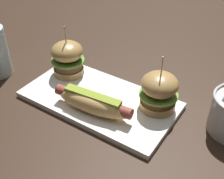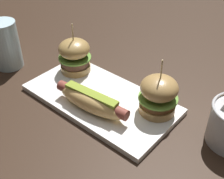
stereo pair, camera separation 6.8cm
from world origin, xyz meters
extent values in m
plane|color=black|center=(0.00, 0.00, 0.00)|extent=(3.00, 3.00, 0.00)
cube|color=white|center=(0.00, 0.00, 0.01)|extent=(0.37, 0.19, 0.01)
ellipsoid|color=#DFB167|center=(0.02, -0.05, 0.04)|extent=(0.19, 0.07, 0.05)
cylinder|color=brown|center=(0.02, -0.05, 0.04)|extent=(0.19, 0.04, 0.02)
cube|color=olive|center=(0.02, -0.05, 0.06)|extent=(0.14, 0.03, 0.01)
cylinder|color=#9F7C45|center=(-0.13, 0.04, 0.02)|extent=(0.08, 0.08, 0.02)
cylinder|color=brown|center=(-0.13, 0.04, 0.04)|extent=(0.07, 0.07, 0.02)
cylinder|color=#609338|center=(-0.13, 0.04, 0.05)|extent=(0.09, 0.09, 0.00)
ellipsoid|color=#9F7C45|center=(-0.13, 0.04, 0.08)|extent=(0.08, 0.08, 0.05)
cylinder|color=tan|center=(-0.13, 0.04, 0.12)|extent=(0.00, 0.00, 0.06)
cylinder|color=#A27C47|center=(0.13, 0.05, 0.02)|extent=(0.08, 0.08, 0.02)
cylinder|color=brown|center=(0.13, 0.05, 0.04)|extent=(0.08, 0.08, 0.02)
cylinder|color=#6B9E3D|center=(0.13, 0.05, 0.05)|extent=(0.09, 0.09, 0.00)
ellipsoid|color=#A27C47|center=(0.13, 0.05, 0.08)|extent=(0.08, 0.08, 0.05)
cylinder|color=tan|center=(0.13, 0.05, 0.12)|extent=(0.00, 0.00, 0.06)
cylinder|color=silver|center=(-0.31, -0.05, 0.07)|extent=(0.08, 0.08, 0.13)
camera|label=1|loc=(0.33, -0.45, 0.46)|focal=47.50mm
camera|label=2|loc=(0.39, -0.41, 0.46)|focal=47.50mm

